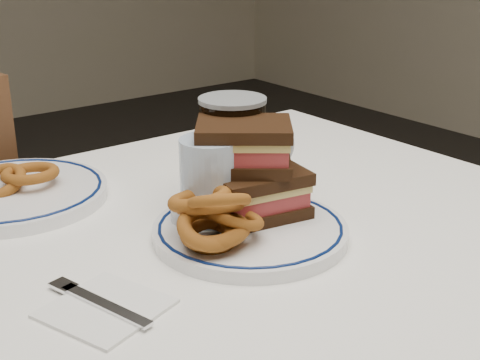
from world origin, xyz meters
TOP-DOWN VIEW (x-y plane):
  - dining_table at (0.00, 0.00)m, footprint 1.27×0.87m
  - main_plate at (0.13, -0.05)m, footprint 0.26×0.26m
  - reuben_sandwich at (0.15, -0.02)m, footprint 0.16×0.16m
  - onion_rings_main at (0.06, -0.06)m, footprint 0.12×0.12m
  - ketchup_ramekin at (0.07, 0.02)m, footprint 0.05×0.05m
  - beer_mug at (0.18, 0.06)m, footprint 0.14×0.10m
  - water_glass at (0.10, 0.00)m, footprint 0.08×0.08m
  - far_plate at (-0.08, 0.28)m, footprint 0.29×0.29m
  - onion_rings_far at (-0.07, 0.29)m, footprint 0.14×0.11m
  - napkin_fork at (-0.11, -0.09)m, footprint 0.15×0.16m

SIDE VIEW (x-z plane):
  - dining_table at x=0.00m, z-range 0.27..1.02m
  - napkin_fork at x=-0.11m, z-range 0.75..0.76m
  - main_plate at x=0.13m, z-range 0.75..0.77m
  - far_plate at x=-0.08m, z-range 0.75..0.77m
  - onion_rings_far at x=-0.07m, z-range 0.76..0.81m
  - ketchup_ramekin at x=0.07m, z-range 0.77..0.80m
  - onion_rings_main at x=0.06m, z-range 0.75..0.85m
  - water_glass at x=0.10m, z-range 0.75..0.88m
  - reuben_sandwich at x=0.15m, z-range 0.77..0.90m
  - beer_mug at x=0.18m, z-range 0.75..0.92m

